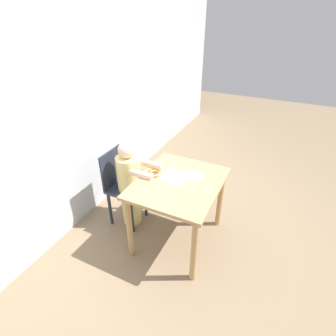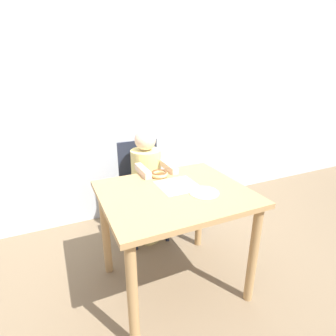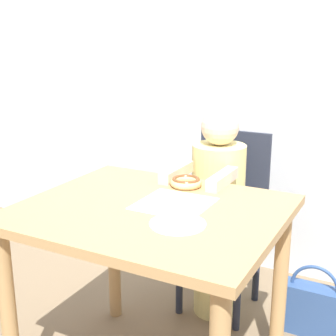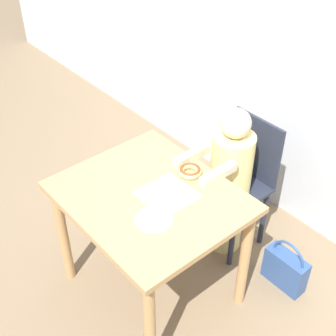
# 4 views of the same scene
# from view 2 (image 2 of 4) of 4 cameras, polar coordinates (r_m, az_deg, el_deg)

# --- Properties ---
(ground_plane) EXTENTS (12.00, 12.00, 0.00)m
(ground_plane) POSITION_cam_2_polar(r_m,az_deg,el_deg) (2.16, 1.27, -23.78)
(ground_plane) COLOR #7A664C
(wall_back) EXTENTS (8.00, 0.05, 2.50)m
(wall_back) POSITION_cam_2_polar(r_m,az_deg,el_deg) (2.70, -10.18, 14.72)
(wall_back) COLOR silver
(wall_back) RESTS_ON ground_plane
(dining_table) EXTENTS (0.94, 0.80, 0.77)m
(dining_table) POSITION_cam_2_polar(r_m,az_deg,el_deg) (1.77, 1.43, -8.78)
(dining_table) COLOR tan
(dining_table) RESTS_ON ground_plane
(chair) EXTENTS (0.37, 0.36, 0.91)m
(chair) POSITION_cam_2_polar(r_m,az_deg,el_deg) (2.44, -5.47, -4.54)
(chair) COLOR #232838
(chair) RESTS_ON ground_plane
(child_figure) EXTENTS (0.27, 0.49, 1.06)m
(child_figure) POSITION_cam_2_polar(r_m,az_deg,el_deg) (2.32, -4.62, -4.38)
(child_figure) COLOR #E0D17F
(child_figure) RESTS_ON ground_plane
(donut) EXTENTS (0.13, 0.13, 0.04)m
(donut) POSITION_cam_2_polar(r_m,az_deg,el_deg) (1.94, -1.93, -1.26)
(donut) COLOR #DBB270
(donut) RESTS_ON dining_table
(napkin) EXTENTS (0.26, 0.26, 0.00)m
(napkin) POSITION_cam_2_polar(r_m,az_deg,el_deg) (1.79, 2.20, -3.82)
(napkin) COLOR white
(napkin) RESTS_ON dining_table
(handbag) EXTENTS (0.27, 0.10, 0.35)m
(handbag) POSITION_cam_2_polar(r_m,az_deg,el_deg) (2.72, 4.98, -9.87)
(handbag) COLOR #2D4C84
(handbag) RESTS_ON ground_plane
(plate) EXTENTS (0.19, 0.19, 0.01)m
(plate) POSITION_cam_2_polar(r_m,az_deg,el_deg) (1.70, 7.87, -5.32)
(plate) COLOR white
(plate) RESTS_ON dining_table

